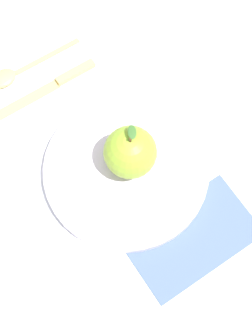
% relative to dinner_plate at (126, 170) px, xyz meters
% --- Properties ---
extents(ground_plane, '(2.40, 2.40, 0.00)m').
position_rel_dinner_plate_xyz_m(ground_plane, '(0.02, 0.04, -0.01)').
color(ground_plane, silver).
extents(dinner_plate, '(0.25, 0.25, 0.02)m').
position_rel_dinner_plate_xyz_m(dinner_plate, '(0.00, 0.00, 0.00)').
color(dinner_plate, silver).
rests_on(dinner_plate, ground_plane).
extents(apple, '(0.08, 0.08, 0.09)m').
position_rel_dinner_plate_xyz_m(apple, '(0.01, -0.00, 0.05)').
color(apple, '#8CB22D').
rests_on(apple, dinner_plate).
extents(knife, '(0.16, 0.16, 0.01)m').
position_rel_dinner_plate_xyz_m(knife, '(0.12, 0.15, -0.01)').
color(knife, '#D8B766').
rests_on(knife, ground_plane).
extents(spoon, '(0.14, 0.14, 0.01)m').
position_rel_dinner_plate_xyz_m(spoon, '(0.13, 0.22, -0.00)').
color(spoon, '#D8B766').
rests_on(spoon, ground_plane).
extents(linen_napkin, '(0.21, 0.21, 0.00)m').
position_rel_dinner_plate_xyz_m(linen_napkin, '(-0.08, -0.12, -0.01)').
color(linen_napkin, slate).
rests_on(linen_napkin, ground_plane).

